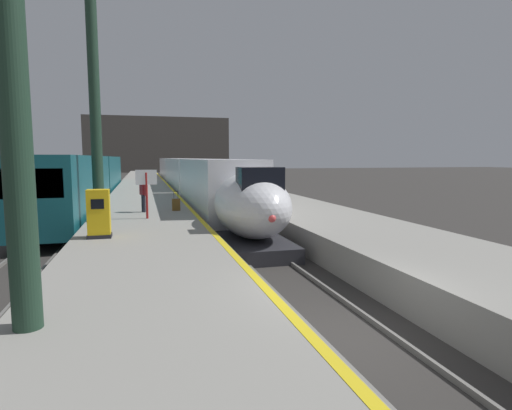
# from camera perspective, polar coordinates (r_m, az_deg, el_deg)

# --- Properties ---
(ground_plane) EXTENTS (260.00, 260.00, 0.00)m
(ground_plane) POSITION_cam_1_polar(r_m,az_deg,el_deg) (9.36, 12.79, -16.89)
(ground_plane) COLOR #33302D
(platform_left) EXTENTS (4.80, 110.00, 1.05)m
(platform_left) POSITION_cam_1_polar(r_m,az_deg,el_deg) (32.46, -15.02, 0.67)
(platform_left) COLOR gray
(platform_left) RESTS_ON ground
(platform_right) EXTENTS (4.80, 110.00, 1.05)m
(platform_right) POSITION_cam_1_polar(r_m,az_deg,el_deg) (33.47, -1.02, 1.06)
(platform_right) COLOR gray
(platform_right) RESTS_ON ground
(platform_left_safety_stripe) EXTENTS (0.20, 107.80, 0.01)m
(platform_left_safety_stripe) POSITION_cam_1_polar(r_m,az_deg,el_deg) (32.50, -11.03, 1.72)
(platform_left_safety_stripe) COLOR yellow
(platform_left_safety_stripe) RESTS_ON platform_left
(rail_main_left) EXTENTS (0.08, 110.00, 0.12)m
(rail_main_left) POSITION_cam_1_polar(r_m,az_deg,el_deg) (35.41, -9.67, 0.51)
(rail_main_left) COLOR slate
(rail_main_left) RESTS_ON ground
(rail_main_right) EXTENTS (0.08, 110.00, 0.12)m
(rail_main_right) POSITION_cam_1_polar(r_m,az_deg,el_deg) (35.58, -7.27, 0.58)
(rail_main_right) COLOR slate
(rail_main_right) RESTS_ON ground
(rail_secondary_left) EXTENTS (0.08, 110.00, 0.12)m
(rail_secondary_left) POSITION_cam_1_polar(r_m,az_deg,el_deg) (35.56, -22.77, 0.12)
(rail_secondary_left) COLOR slate
(rail_secondary_left) RESTS_ON ground
(rail_secondary_right) EXTENTS (0.08, 110.00, 0.12)m
(rail_secondary_right) POSITION_cam_1_polar(r_m,az_deg,el_deg) (35.39, -20.37, 0.20)
(rail_secondary_right) COLOR slate
(rail_secondary_right) RESTS_ON ground
(highspeed_train_main) EXTENTS (2.92, 55.78, 3.60)m
(highspeed_train_main) POSITION_cam_1_polar(r_m,az_deg,el_deg) (40.51, -9.38, 3.96)
(highspeed_train_main) COLOR silver
(highspeed_train_main) RESTS_ON ground
(regional_train_adjacent) EXTENTS (2.85, 36.60, 3.80)m
(regional_train_adjacent) POSITION_cam_1_polar(r_m,az_deg,el_deg) (35.18, -21.74, 3.49)
(regional_train_adjacent) COLOR #145660
(regional_train_adjacent) RESTS_ON ground
(station_column_mid) EXTENTS (4.00, 0.68, 10.37)m
(station_column_mid) POSITION_cam_1_polar(r_m,az_deg,el_deg) (18.75, -21.36, 16.86)
(station_column_mid) COLOR #1E3828
(station_column_mid) RESTS_ON platform_left
(passenger_near_edge) EXTENTS (0.35, 0.53, 1.69)m
(passenger_near_edge) POSITION_cam_1_polar(r_m,az_deg,el_deg) (20.97, -15.18, 1.75)
(passenger_near_edge) COLOR #23232D
(passenger_near_edge) RESTS_ON platform_left
(rolling_suitcase) EXTENTS (0.40, 0.22, 0.98)m
(rolling_suitcase) POSITION_cam_1_polar(r_m,az_deg,el_deg) (21.25, -10.88, 0.06)
(rolling_suitcase) COLOR brown
(rolling_suitcase) RESTS_ON platform_left
(ticket_machine_yellow) EXTENTS (0.76, 0.62, 1.60)m
(ticket_machine_yellow) POSITION_cam_1_polar(r_m,az_deg,el_deg) (14.71, -20.69, -1.35)
(ticket_machine_yellow) COLOR yellow
(ticket_machine_yellow) RESTS_ON platform_left
(departure_info_board) EXTENTS (0.90, 0.10, 2.12)m
(departure_info_board) POSITION_cam_1_polar(r_m,az_deg,el_deg) (18.64, -14.76, 2.79)
(departure_info_board) COLOR maroon
(departure_info_board) RESTS_ON platform_left
(terminus_back_wall) EXTENTS (36.00, 2.00, 14.00)m
(terminus_back_wall) POSITION_cam_1_polar(r_m,az_deg,el_deg) (109.69, -13.18, 8.05)
(terminus_back_wall) COLOR #4C4742
(terminus_back_wall) RESTS_ON ground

